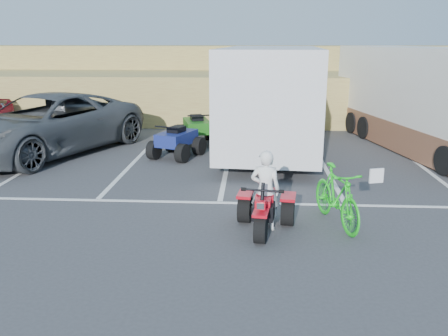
# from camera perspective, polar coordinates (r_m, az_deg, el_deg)

# --- Properties ---
(ground) EXTENTS (100.00, 100.00, 0.00)m
(ground) POSITION_cam_1_polar(r_m,az_deg,el_deg) (8.04, -1.71, -9.89)
(ground) COLOR #3C3C3E
(ground) RESTS_ON ground
(parking_stripes) EXTENTS (28.00, 5.16, 0.01)m
(parking_stripes) POSITION_cam_1_polar(r_m,az_deg,el_deg) (11.82, 4.22, -1.57)
(parking_stripes) COLOR white
(parking_stripes) RESTS_ON ground
(grass_embankment) EXTENTS (40.00, 8.50, 3.10)m
(grass_embankment) POSITION_cam_1_polar(r_m,az_deg,el_deg) (22.83, 1.75, 10.22)
(grass_embankment) COLOR olive
(grass_embankment) RESTS_ON ground
(red_trike_atv) EXTENTS (1.27, 1.58, 0.94)m
(red_trike_atv) POSITION_cam_1_polar(r_m,az_deg,el_deg) (8.81, 4.78, -7.60)
(red_trike_atv) COLOR red
(red_trike_atv) RESTS_ON ground
(rider) EXTENTS (0.59, 0.43, 1.50)m
(rider) POSITION_cam_1_polar(r_m,az_deg,el_deg) (8.69, 5.00, -2.67)
(rider) COLOR white
(rider) RESTS_ON ground
(green_dirt_bike) EXTENTS (1.02, 1.96, 1.13)m
(green_dirt_bike) POSITION_cam_1_polar(r_m,az_deg,el_deg) (9.15, 13.40, -3.31)
(green_dirt_bike) COLOR #14BF19
(green_dirt_bike) RESTS_ON ground
(grey_pickup) EXTENTS (5.39, 7.19, 1.82)m
(grey_pickup) POSITION_cam_1_polar(r_m,az_deg,el_deg) (15.46, -20.70, 4.92)
(grey_pickup) COLOR #414448
(grey_pickup) RESTS_ON ground
(cargo_trailer) EXTENTS (3.16, 6.98, 3.18)m
(cargo_trailer) POSITION_cam_1_polar(r_m,az_deg,el_deg) (14.66, 5.63, 8.53)
(cargo_trailer) COLOR silver
(cargo_trailer) RESTS_ON ground
(rv_motorhome) EXTENTS (4.03, 8.97, 3.13)m
(rv_motorhome) POSITION_cam_1_polar(r_m,az_deg,el_deg) (16.38, 22.80, 6.85)
(rv_motorhome) COLOR silver
(rv_motorhome) RESTS_ON ground
(quad_atv_blue) EXTENTS (1.67, 1.90, 1.03)m
(quad_atv_blue) POSITION_cam_1_polar(r_m,az_deg,el_deg) (14.28, -5.65, 1.33)
(quad_atv_blue) COLOR navy
(quad_atv_blue) RESTS_ON ground
(quad_atv_green) EXTENTS (1.62, 1.91, 1.08)m
(quad_atv_green) POSITION_cam_1_polar(r_m,az_deg,el_deg) (16.11, -3.25, 2.97)
(quad_atv_green) COLOR #1A5F15
(quad_atv_green) RESTS_ON ground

